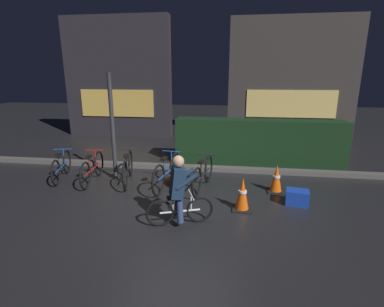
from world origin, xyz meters
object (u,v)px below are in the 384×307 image
street_post (113,128)px  parked_bike_leftmost (62,166)px  traffic_cone_far (276,179)px  blue_crate (297,197)px  parked_bike_right_mid (203,174)px  parked_bike_center_left (128,168)px  traffic_cone_near (242,194)px  parked_bike_center_right (167,172)px  cyclist (178,190)px  parked_bike_left_mid (92,168)px

street_post → parked_bike_leftmost: (-1.34, -0.15, -0.97)m
traffic_cone_far → parked_bike_leftmost: bearing=178.6°
street_post → blue_crate: street_post is taller
blue_crate → parked_bike_right_mid: bearing=163.7°
parked_bike_center_left → blue_crate: size_ratio=3.76×
parked_bike_center_left → traffic_cone_far: parked_bike_center_left is taller
parked_bike_leftmost → traffic_cone_far: size_ratio=2.37×
traffic_cone_near → blue_crate: (1.10, 0.40, -0.17)m
parked_bike_leftmost → parked_bike_center_right: bearing=-109.4°
cyclist → blue_crate: bearing=6.6°
parked_bike_right_mid → parked_bike_left_mid: bearing=98.4°
parked_bike_center_left → parked_bike_leftmost: bearing=76.0°
parked_bike_center_left → parked_bike_right_mid: 1.84m
parked_bike_right_mid → parked_bike_leftmost: bearing=97.1°
street_post → parked_bike_center_right: 1.71m
parked_bike_center_left → traffic_cone_near: size_ratio=2.52×
traffic_cone_far → blue_crate: (0.34, -0.62, -0.15)m
parked_bike_leftmost → cyclist: size_ratio=1.20×
parked_bike_left_mid → parked_bike_center_left: parked_bike_center_left is taller
parked_bike_center_left → cyclist: (1.58, -1.83, 0.28)m
blue_crate → parked_bike_left_mid: bearing=172.1°
blue_crate → parked_bike_center_left: bearing=169.2°
blue_crate → parked_bike_center_right: bearing=168.7°
parked_bike_leftmost → traffic_cone_near: (4.43, -1.15, -0.01)m
blue_crate → traffic_cone_far: bearing=118.6°
parked_bike_center_right → blue_crate: parked_bike_center_right is taller
street_post → parked_bike_center_left: bearing=-24.4°
blue_crate → cyclist: size_ratio=0.35×
cyclist → parked_bike_right_mid: bearing=61.5°
parked_bike_right_mid → traffic_cone_far: 1.63m
traffic_cone_near → cyclist: (-1.12, -0.71, 0.31)m
parked_bike_center_right → cyclist: 1.79m
parked_bike_left_mid → parked_bike_center_left: 0.87m
parked_bike_left_mid → blue_crate: size_ratio=3.61×
parked_bike_left_mid → parked_bike_center_right: 1.88m
parked_bike_leftmost → street_post: bearing=-99.0°
parked_bike_right_mid → street_post: bearing=91.6°
parked_bike_leftmost → parked_bike_center_left: size_ratio=0.90×
street_post → traffic_cone_near: street_post is taller
parked_bike_right_mid → traffic_cone_far: (1.63, 0.04, -0.04)m
cyclist → parked_bike_center_right: bearing=89.0°
street_post → traffic_cone_far: size_ratio=4.11×
traffic_cone_near → cyclist: size_ratio=0.53×
traffic_cone_far → cyclist: size_ratio=0.51×
cyclist → parked_bike_left_mid: bearing=124.4°
parked_bike_left_mid → parked_bike_center_left: bearing=-92.4°
parked_bike_center_left → cyclist: 2.44m
street_post → parked_bike_center_right: bearing=-13.6°
street_post → traffic_cone_far: bearing=-4.2°
parked_bike_leftmost → traffic_cone_far: (5.20, -0.13, -0.02)m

